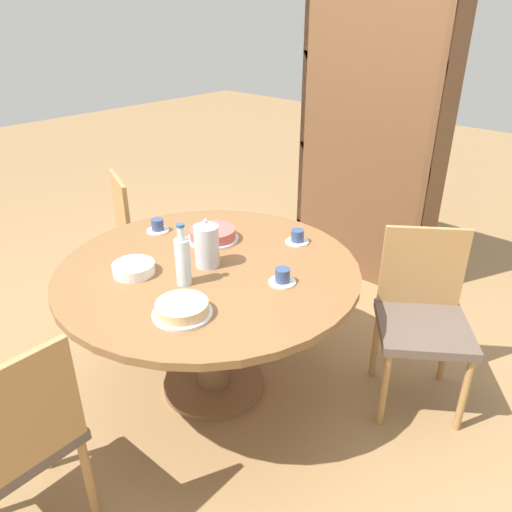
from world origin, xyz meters
TOP-DOWN VIEW (x-y plane):
  - ground_plane at (0.00, 0.00)m, footprint 14.00×14.00m
  - dining_table at (0.00, 0.00)m, footprint 1.41×1.41m
  - chair_a at (0.09, -1.02)m, footprint 0.43×0.43m
  - chair_b at (0.79, 0.65)m, footprint 0.59×0.59m
  - chair_c at (-0.97, 0.33)m, footprint 0.55×0.55m
  - bookshelf at (-0.15, 1.62)m, footprint 0.99×0.28m
  - coffee_pot at (-0.01, 0.01)m, footprint 0.11×0.11m
  - water_bottle at (0.04, -0.18)m, footprint 0.07×0.07m
  - cake_main at (-0.20, 0.21)m, footprint 0.27×0.27m
  - cake_second at (0.22, -0.34)m, footprint 0.24×0.24m
  - cup_a at (0.35, 0.11)m, footprint 0.12×0.12m
  - cup_b at (0.14, 0.48)m, footprint 0.12×0.12m
  - cup_c at (-0.50, 0.09)m, footprint 0.12×0.12m
  - plate_stack at (-0.20, -0.27)m, footprint 0.19×0.19m

SIDE VIEW (x-z plane):
  - ground_plane at x=0.00m, z-range 0.00..0.00m
  - chair_a at x=0.09m, z-range 0.04..0.91m
  - chair_b at x=0.79m, z-range 0.04..0.91m
  - chair_c at x=-0.97m, z-range 0.04..0.91m
  - dining_table at x=0.00m, z-range 0.22..0.93m
  - plate_stack at x=-0.20m, z-range 0.71..0.76m
  - cake_second at x=0.22m, z-range 0.71..0.77m
  - cup_a at x=0.35m, z-range 0.71..0.78m
  - cup_b at x=0.14m, z-range 0.71..0.78m
  - cup_c at x=-0.50m, z-range 0.71..0.78m
  - cake_main at x=-0.20m, z-range 0.71..0.78m
  - coffee_pot at x=-0.01m, z-range 0.70..0.94m
  - water_bottle at x=0.04m, z-range 0.69..0.97m
  - bookshelf at x=-0.15m, z-range -0.01..1.81m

